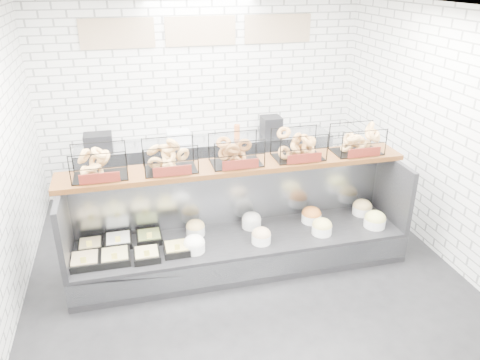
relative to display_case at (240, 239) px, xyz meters
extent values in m
plane|color=black|center=(0.00, -0.34, -0.33)|extent=(5.50, 5.50, 0.00)
cube|color=white|center=(0.00, 2.41, 1.17)|extent=(5.00, 0.02, 3.00)
cube|color=white|center=(2.50, -0.34, 1.17)|extent=(0.02, 5.50, 3.00)
cube|color=white|center=(0.00, -0.34, 2.67)|extent=(5.00, 5.50, 0.02)
cube|color=beige|center=(-1.20, 2.38, 2.17)|extent=(1.05, 0.03, 0.42)
cube|color=beige|center=(0.00, 2.38, 2.17)|extent=(1.05, 0.03, 0.42)
cube|color=beige|center=(1.20, 2.38, 2.17)|extent=(1.05, 0.03, 0.42)
cube|color=black|center=(0.00, -0.04, -0.13)|extent=(4.00, 0.90, 0.40)
cube|color=#93969B|center=(0.00, -0.48, -0.11)|extent=(4.00, 0.03, 0.28)
cube|color=#93969B|center=(0.00, 0.37, 0.47)|extent=(4.00, 0.08, 0.80)
cube|color=black|center=(-1.97, -0.04, 0.47)|extent=(0.06, 0.90, 0.80)
cube|color=black|center=(1.97, -0.04, 0.47)|extent=(0.06, 0.90, 0.80)
cube|color=black|center=(-1.79, -0.20, 0.11)|extent=(0.32, 0.32, 0.08)
cube|color=tan|center=(-1.79, -0.20, 0.15)|extent=(0.27, 0.27, 0.04)
cube|color=#FDE758|center=(-1.79, -0.31, 0.20)|extent=(0.06, 0.01, 0.08)
cube|color=black|center=(-1.74, 0.11, 0.11)|extent=(0.27, 0.27, 0.08)
cube|color=tan|center=(-1.74, 0.11, 0.15)|extent=(0.23, 0.23, 0.04)
cube|color=#FDE758|center=(-1.74, 0.01, 0.20)|extent=(0.06, 0.01, 0.08)
cube|color=black|center=(-1.47, -0.20, 0.11)|extent=(0.33, 0.33, 0.08)
cube|color=tan|center=(-1.47, -0.20, 0.15)|extent=(0.28, 0.28, 0.04)
cube|color=#FDE758|center=(-1.47, -0.31, 0.20)|extent=(0.06, 0.01, 0.08)
cube|color=black|center=(-1.43, 0.14, 0.11)|extent=(0.31, 0.31, 0.08)
cube|color=white|center=(-1.43, 0.14, 0.15)|extent=(0.26, 0.26, 0.04)
cube|color=#FDE758|center=(-1.43, 0.03, 0.20)|extent=(0.06, 0.01, 0.08)
cube|color=black|center=(-1.12, -0.24, 0.11)|extent=(0.29, 0.29, 0.08)
cube|color=#D0BB80|center=(-1.12, -0.24, 0.15)|extent=(0.25, 0.25, 0.04)
cube|color=#FDE758|center=(-1.12, -0.34, 0.20)|extent=(0.06, 0.01, 0.08)
cube|color=black|center=(-1.07, 0.13, 0.11)|extent=(0.30, 0.30, 0.08)
cube|color=olive|center=(-1.07, 0.13, 0.15)|extent=(0.25, 0.25, 0.04)
cube|color=#FDE758|center=(-1.07, 0.03, 0.20)|extent=(0.06, 0.01, 0.08)
cube|color=black|center=(-0.79, -0.20, 0.11)|extent=(0.29, 0.29, 0.08)
cube|color=#DCC870|center=(-0.79, -0.20, 0.15)|extent=(0.24, 0.24, 0.04)
cube|color=#FDE758|center=(-0.79, -0.30, 0.20)|extent=(0.06, 0.01, 0.08)
cylinder|color=white|center=(-0.59, -0.22, 0.13)|extent=(0.24, 0.24, 0.11)
ellipsoid|color=white|center=(-0.59, -0.22, 0.19)|extent=(0.24, 0.24, 0.17)
cylinder|color=white|center=(-0.52, 0.14, 0.13)|extent=(0.23, 0.23, 0.11)
ellipsoid|color=#F3CC7C|center=(-0.52, 0.14, 0.19)|extent=(0.22, 0.22, 0.16)
cylinder|color=white|center=(0.20, -0.23, 0.13)|extent=(0.23, 0.23, 0.11)
ellipsoid|color=#D2AE81|center=(0.20, -0.23, 0.19)|extent=(0.22, 0.22, 0.16)
cylinder|color=white|center=(0.19, 0.14, 0.13)|extent=(0.24, 0.24, 0.11)
ellipsoid|color=silver|center=(0.19, 0.14, 0.19)|extent=(0.24, 0.24, 0.17)
cylinder|color=white|center=(0.97, -0.22, 0.13)|extent=(0.25, 0.25, 0.11)
ellipsoid|color=#D4C26C|center=(0.97, -0.22, 0.19)|extent=(0.24, 0.24, 0.17)
cylinder|color=white|center=(0.96, 0.09, 0.13)|extent=(0.25, 0.25, 0.11)
ellipsoid|color=orange|center=(0.96, 0.09, 0.19)|extent=(0.24, 0.24, 0.17)
cylinder|color=white|center=(1.68, -0.22, 0.13)|extent=(0.27, 0.27, 0.11)
ellipsoid|color=#D6D16D|center=(1.68, -0.22, 0.19)|extent=(0.26, 0.26, 0.18)
cylinder|color=white|center=(1.69, 0.12, 0.13)|extent=(0.25, 0.25, 0.11)
ellipsoid|color=tan|center=(1.69, 0.12, 0.19)|extent=(0.24, 0.24, 0.17)
cube|color=#43230E|center=(0.00, 0.18, 0.90)|extent=(4.10, 0.50, 0.06)
cube|color=black|center=(-1.53, 0.18, 1.10)|extent=(0.60, 0.38, 0.34)
cube|color=#571810|center=(-1.53, -0.03, 1.00)|extent=(0.42, 0.02, 0.11)
cube|color=black|center=(-0.76, 0.18, 1.10)|extent=(0.60, 0.38, 0.34)
cube|color=#571810|center=(-0.76, -0.03, 1.00)|extent=(0.42, 0.02, 0.11)
cube|color=black|center=(0.00, 0.18, 1.10)|extent=(0.60, 0.38, 0.34)
cube|color=#571810|center=(0.00, -0.03, 1.00)|extent=(0.42, 0.02, 0.11)
cube|color=black|center=(0.77, 0.18, 1.10)|extent=(0.60, 0.38, 0.34)
cube|color=#571810|center=(0.77, -0.03, 1.00)|extent=(0.42, 0.02, 0.11)
cube|color=black|center=(1.54, 0.18, 1.10)|extent=(0.60, 0.38, 0.34)
cube|color=#571810|center=(1.54, -0.03, 1.00)|extent=(0.42, 0.02, 0.11)
cube|color=#93969B|center=(0.00, 2.09, 0.12)|extent=(4.00, 0.60, 0.90)
cube|color=black|center=(-1.63, 2.06, 0.69)|extent=(0.40, 0.30, 0.24)
cube|color=silver|center=(-0.44, 2.10, 0.66)|extent=(0.35, 0.28, 0.18)
cylinder|color=#CF6A33|center=(0.47, 2.05, 0.68)|extent=(0.09, 0.09, 0.22)
cube|color=black|center=(1.04, 2.07, 0.72)|extent=(0.30, 0.30, 0.30)
camera|label=1|loc=(-1.19, -4.74, 3.02)|focal=35.00mm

